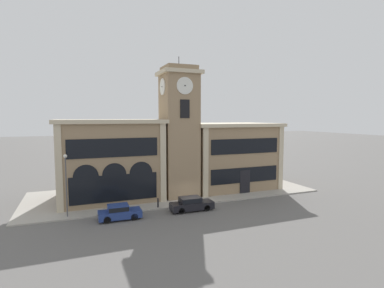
{
  "coord_description": "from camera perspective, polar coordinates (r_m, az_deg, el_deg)",
  "views": [
    {
      "loc": [
        -12.44,
        -31.22,
        10.12
      ],
      "look_at": [
        0.93,
        2.47,
        6.91
      ],
      "focal_mm": 28.0,
      "sensor_mm": 36.0,
      "label": 1
    }
  ],
  "objects": [
    {
      "name": "ground_plane",
      "position": [
        35.1,
        0.08,
        -11.7
      ],
      "size": [
        300.0,
        300.0,
        0.0
      ],
      "primitive_type": "plane",
      "color": "#605E5B"
    },
    {
      "name": "town_hall_left_wing",
      "position": [
        38.65,
        -15.42,
        -2.78
      ],
      "size": [
        12.66,
        9.57,
        9.88
      ],
      "color": "#937A5B",
      "rests_on": "ground_plane"
    },
    {
      "name": "clock_tower",
      "position": [
        37.92,
        -2.47,
        2.27
      ],
      "size": [
        4.88,
        4.88,
        17.65
      ],
      "color": "#937A5B",
      "rests_on": "ground_plane"
    },
    {
      "name": "street_lamp",
      "position": [
        32.56,
        -22.88,
        -5.72
      ],
      "size": [
        0.36,
        0.36,
        6.34
      ],
      "color": "#4C4C51",
      "rests_on": "sidewalk_kerb"
    },
    {
      "name": "parked_car_near",
      "position": [
        31.33,
        -13.68,
        -12.45
      ],
      "size": [
        4.21,
        1.85,
        1.48
      ],
      "rotation": [
        0.0,
        0.0,
        -0.02
      ],
      "color": "navy",
      "rests_on": "ground_plane"
    },
    {
      "name": "bollard",
      "position": [
        34.12,
        -6.5,
        -11.05
      ],
      "size": [
        0.18,
        0.18,
        1.06
      ],
      "color": "black",
      "rests_on": "sidewalk_kerb"
    },
    {
      "name": "town_hall_right_wing",
      "position": [
        43.79,
        7.05,
        -2.11
      ],
      "size": [
        12.83,
        9.57,
        9.31
      ],
      "color": "#937A5B",
      "rests_on": "ground_plane"
    },
    {
      "name": "parked_car_mid",
      "position": [
        33.2,
        -0.14,
        -11.28
      ],
      "size": [
        4.72,
        1.83,
        1.5
      ],
      "rotation": [
        0.0,
        0.0,
        -0.02
      ],
      "color": "black",
      "rests_on": "ground_plane"
    },
    {
      "name": "sidewalk_kerb",
      "position": [
        41.12,
        -3.4,
        -9.08
      ],
      "size": [
        37.04,
        13.34,
        0.15
      ],
      "color": "#A39E93",
      "rests_on": "ground_plane"
    }
  ]
}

